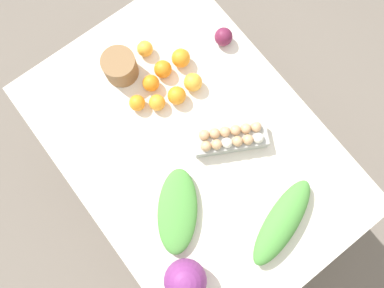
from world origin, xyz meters
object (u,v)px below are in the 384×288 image
Objects in this scene: greens_bunch_scallion at (177,211)px; paper_bag at (120,67)px; orange_0 at (163,69)px; orange_3 at (145,49)px; orange_7 at (177,95)px; orange_1 at (181,58)px; orange_2 at (157,103)px; greens_bunch_beet_tops at (282,222)px; egg_carton at (231,138)px; orange_5 at (151,83)px; orange_6 at (137,103)px; beet_root at (224,37)px; cabbage_purple at (185,281)px; orange_4 at (193,82)px.

paper_bag is at bearing -15.15° from greens_bunch_scallion.
orange_0 is at bearing -128.56° from paper_bag.
paper_bag is 2.07× the size of orange_3.
orange_7 is at bearing -154.58° from paper_bag.
orange_2 is at bearing 116.07° from orange_1.
greens_bunch_beet_tops is 0.75m from orange_1.
orange_5 is (0.37, 0.11, -0.01)m from egg_carton.
greens_bunch_scallion is at bearing 44.53° from egg_carton.
orange_5 is 0.12m from orange_7.
orange_1 is at bearing -144.28° from orange_3.
paper_bag is 0.17m from orange_0.
orange_0 is 0.17m from orange_6.
beet_root is 1.10× the size of orange_5.
greens_bunch_scallion is at bearing 154.41° from orange_3.
orange_2 is 0.89× the size of orange_7.
orange_1 is at bearing -79.85° from orange_6.
beet_root is (0.66, -0.70, -0.04)m from cabbage_purple.
orange_3 is at bearing 1.85° from orange_0.
orange_7 is at bearing 0.93° from greens_bunch_beet_tops.
beet_root reaches higher than orange_6.
orange_6 is (0.43, -0.13, 0.00)m from greens_bunch_scallion.
orange_3 is 0.15m from orange_5.
orange_1 is at bearing -85.84° from orange_5.
orange_0 is 0.09m from orange_1.
orange_7 is (-0.01, 0.09, -0.00)m from orange_4.
egg_carton is 0.36m from greens_bunch_beet_tops.
egg_carton is 3.93× the size of orange_4.
orange_4 is (0.63, -0.07, -0.00)m from greens_bunch_beet_tops.
egg_carton is 4.31× the size of orange_5.
beet_root reaches higher than orange_2.
orange_5 is (0.10, 0.14, -0.00)m from orange_4.
greens_bunch_scallion is at bearing 46.30° from greens_bunch_beet_tops.
orange_5 is at bearing 152.99° from orange_3.
orange_1 is 1.04× the size of orange_7.
paper_bag reaches higher than orange_2.
orange_3 is at bearing -26.82° from cabbage_purple.
orange_1 is (0.74, -0.10, -0.00)m from greens_bunch_beet_tops.
egg_carton is at bearing -167.80° from orange_7.
orange_0 is 0.13m from orange_7.
paper_bag is 0.21m from orange_2.
beet_root is at bearing -69.84° from orange_4.
greens_bunch_beet_tops is 0.63m from orange_7.
cabbage_purple is at bearing 133.26° from beet_root.
orange_7 reaches higher than orange_5.
orange_3 is (0.01, -0.13, -0.02)m from paper_bag.
egg_carton is at bearing -163.85° from orange_5.
greens_bunch_scallion is 4.29× the size of orange_7.
orange_0 is 0.13m from orange_4.
orange_4 is at bearing -106.47° from orange_6.
orange_0 is at bearing -56.45° from egg_carton.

